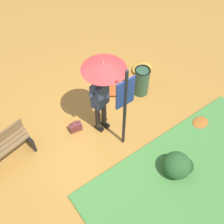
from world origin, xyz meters
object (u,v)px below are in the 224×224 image
person_with_umbrella (102,81)px  trash_bin (141,81)px  park_bench (0,151)px  info_sign_post (125,102)px  handbag (76,127)px

person_with_umbrella → trash_bin: 1.87m
person_with_umbrella → park_bench: 2.71m
park_bench → trash_bin: trash_bin is taller
info_sign_post → trash_bin: info_sign_post is taller
person_with_umbrella → trash_bin: bearing=12.6°
handbag → park_bench: park_bench is taller
handbag → park_bench: bearing=172.5°
info_sign_post → handbag: 1.78m
park_bench → trash_bin: bearing=-2.5°
info_sign_post → park_bench: info_sign_post is taller
handbag → person_with_umbrella: bearing=-21.9°
person_with_umbrella → handbag: bearing=158.1°
park_bench → handbag: bearing=-7.5°
trash_bin → person_with_umbrella: bearing=-167.4°
handbag → park_bench: (-1.75, 0.23, 0.28)m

